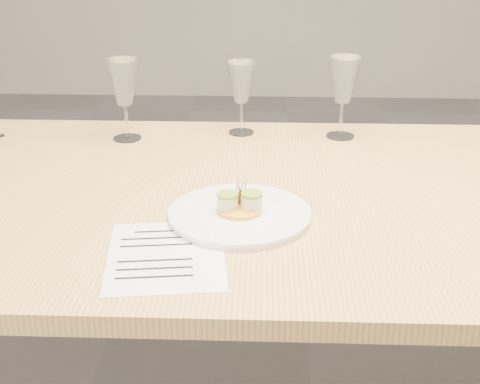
{
  "coord_description": "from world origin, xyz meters",
  "views": [
    {
      "loc": [
        -0.15,
        -1.36,
        1.34
      ],
      "look_at": [
        -0.2,
        -0.12,
        0.8
      ],
      "focal_mm": 50.0,
      "sensor_mm": 36.0,
      "label": 1
    }
  ],
  "objects_px": {
    "wine_glass_0": "(124,84)",
    "dinner_plate": "(240,213)",
    "dining_table": "(331,219)",
    "wine_glass_2": "(344,81)",
    "wine_glass_1": "(241,84)",
    "recipe_sheet": "(166,255)"
  },
  "relations": [
    {
      "from": "wine_glass_0",
      "to": "dinner_plate",
      "type": "bearing_deg",
      "value": -56.14
    },
    {
      "from": "dining_table",
      "to": "dinner_plate",
      "type": "relative_size",
      "value": 8.3
    },
    {
      "from": "dining_table",
      "to": "wine_glass_2",
      "type": "distance_m",
      "value": 0.44
    },
    {
      "from": "dining_table",
      "to": "dinner_plate",
      "type": "xyz_separation_m",
      "value": [
        -0.2,
        -0.14,
        0.08
      ]
    },
    {
      "from": "wine_glass_1",
      "to": "wine_glass_2",
      "type": "distance_m",
      "value": 0.27
    },
    {
      "from": "dining_table",
      "to": "recipe_sheet",
      "type": "relative_size",
      "value": 8.21
    },
    {
      "from": "dinner_plate",
      "to": "wine_glass_1",
      "type": "bearing_deg",
      "value": 91.78
    },
    {
      "from": "dining_table",
      "to": "wine_glass_0",
      "type": "height_order",
      "value": "wine_glass_0"
    },
    {
      "from": "dinner_plate",
      "to": "wine_glass_1",
      "type": "xyz_separation_m",
      "value": [
        -0.02,
        0.54,
        0.13
      ]
    },
    {
      "from": "recipe_sheet",
      "to": "wine_glass_2",
      "type": "height_order",
      "value": "wine_glass_2"
    },
    {
      "from": "wine_glass_1",
      "to": "wine_glass_2",
      "type": "relative_size",
      "value": 0.91
    },
    {
      "from": "recipe_sheet",
      "to": "wine_glass_0",
      "type": "distance_m",
      "value": 0.69
    },
    {
      "from": "wine_glass_1",
      "to": "dining_table",
      "type": "bearing_deg",
      "value": -61.64
    },
    {
      "from": "dinner_plate",
      "to": "wine_glass_1",
      "type": "distance_m",
      "value": 0.56
    },
    {
      "from": "wine_glass_0",
      "to": "wine_glass_2",
      "type": "distance_m",
      "value": 0.58
    },
    {
      "from": "dining_table",
      "to": "wine_glass_0",
      "type": "bearing_deg",
      "value": 147.02
    },
    {
      "from": "wine_glass_0",
      "to": "wine_glass_2",
      "type": "xyz_separation_m",
      "value": [
        0.58,
        0.04,
        0.0
      ]
    },
    {
      "from": "recipe_sheet",
      "to": "wine_glass_0",
      "type": "relative_size",
      "value": 1.35
    },
    {
      "from": "dinner_plate",
      "to": "recipe_sheet",
      "type": "relative_size",
      "value": 0.99
    },
    {
      "from": "wine_glass_1",
      "to": "wine_glass_2",
      "type": "bearing_deg",
      "value": -4.46
    },
    {
      "from": "wine_glass_0",
      "to": "wine_glass_1",
      "type": "xyz_separation_m",
      "value": [
        0.31,
        0.06,
        -0.01
      ]
    },
    {
      "from": "dining_table",
      "to": "wine_glass_1",
      "type": "xyz_separation_m",
      "value": [
        -0.22,
        0.4,
        0.21
      ]
    }
  ]
}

